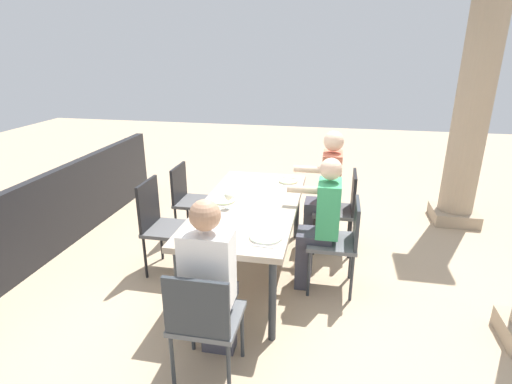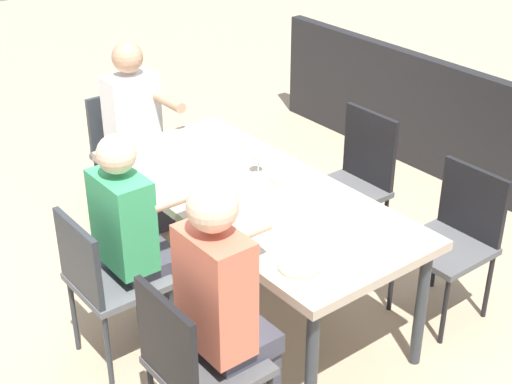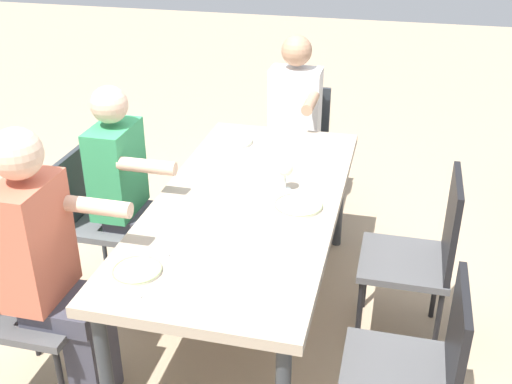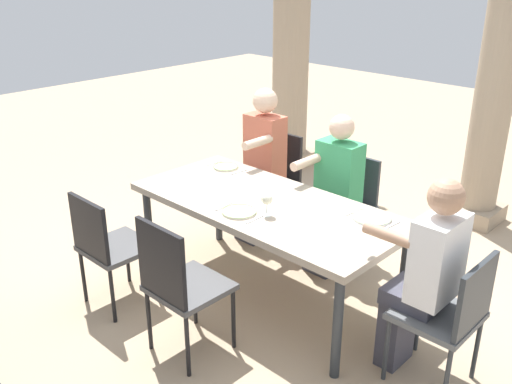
{
  "view_description": "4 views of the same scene",
  "coord_description": "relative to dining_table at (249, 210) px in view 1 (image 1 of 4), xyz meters",
  "views": [
    {
      "loc": [
        3.47,
        0.75,
        2.16
      ],
      "look_at": [
        -0.04,
        0.06,
        0.86
      ],
      "focal_mm": 28.29,
      "sensor_mm": 36.0,
      "label": 1
    },
    {
      "loc": [
        -2.81,
        2.18,
        2.66
      ],
      "look_at": [
        -0.14,
        0.09,
        0.84
      ],
      "focal_mm": 52.34,
      "sensor_mm": 36.0,
      "label": 2
    },
    {
      "loc": [
        -2.66,
        -0.69,
        2.22
      ],
      "look_at": [
        0.01,
        -0.04,
        0.8
      ],
      "focal_mm": 43.82,
      "sensor_mm": 36.0,
      "label": 3
    },
    {
      "loc": [
        2.48,
        -2.7,
        2.36
      ],
      "look_at": [
        -0.03,
        -0.08,
        0.85
      ],
      "focal_mm": 39.89,
      "sensor_mm": 36.0,
      "label": 4
    }
  ],
  "objects": [
    {
      "name": "fork_0",
      "position": [
        -0.86,
        0.28,
        0.07
      ],
      "size": [
        0.03,
        0.17,
        0.01
      ],
      "primitive_type": "cube",
      "rotation": [
        0.0,
        0.0,
        -0.08
      ],
      "color": "silver",
      "rests_on": "dining_table"
    },
    {
      "name": "chair_west_south",
      "position": [
        -0.71,
        -0.87,
        -0.19
      ],
      "size": [
        0.44,
        0.44,
        0.87
      ],
      "color": "#4F4F50",
      "rests_on": "ground"
    },
    {
      "name": "dining_table",
      "position": [
        0.0,
        0.0,
        0.0
      ],
      "size": [
        1.99,
        0.91,
        0.76
      ],
      "color": "tan",
      "rests_on": "ground"
    },
    {
      "name": "stone_column_near",
      "position": [
        -1.79,
        2.35,
        0.81
      ],
      "size": [
        0.54,
        0.54,
        3.05
      ],
      "color": "tan",
      "rests_on": "ground"
    },
    {
      "name": "plate_1",
      "position": [
        -0.01,
        -0.26,
        0.07
      ],
      "size": [
        0.24,
        0.24,
        0.02
      ],
      "color": "silver",
      "rests_on": "dining_table"
    },
    {
      "name": "chair_west_north",
      "position": [
        -0.71,
        0.87,
        -0.17
      ],
      "size": [
        0.44,
        0.44,
        0.9
      ],
      "color": "#4F4F50",
      "rests_on": "ground"
    },
    {
      "name": "wine_glass_1",
      "position": [
        0.15,
        -0.16,
        0.18
      ],
      "size": [
        0.08,
        0.08,
        0.16
      ],
      "color": "white",
      "rests_on": "dining_table"
    },
    {
      "name": "patio_railing",
      "position": [
        0.0,
        -2.2,
        -0.24
      ],
      "size": [
        4.39,
        0.1,
        0.9
      ],
      "primitive_type": "cube",
      "color": "black",
      "rests_on": "ground"
    },
    {
      "name": "diner_woman_green",
      "position": [
        0.08,
        0.67,
        -0.02
      ],
      "size": [
        0.35,
        0.49,
        1.26
      ],
      "color": "#3F3F4C",
      "rests_on": "ground"
    },
    {
      "name": "spoon_2",
      "position": [
        0.84,
        0.28,
        0.07
      ],
      "size": [
        0.03,
        0.17,
        0.01
      ],
      "primitive_type": "cube",
      "rotation": [
        0.0,
        0.0,
        -0.09
      ],
      "color": "silver",
      "rests_on": "dining_table"
    },
    {
      "name": "plate_0",
      "position": [
        -0.71,
        0.28,
        0.07
      ],
      "size": [
        0.2,
        0.2,
        0.02
      ],
      "color": "silver",
      "rests_on": "dining_table"
    },
    {
      "name": "fork_2",
      "position": [
        0.54,
        0.28,
        0.07
      ],
      "size": [
        0.03,
        0.17,
        0.01
      ],
      "primitive_type": "cube",
      "rotation": [
        0.0,
        0.0,
        -0.06
      ],
      "color": "silver",
      "rests_on": "dining_table"
    },
    {
      "name": "spoon_1",
      "position": [
        0.14,
        -0.26,
        0.07
      ],
      "size": [
        0.02,
        0.17,
        0.01
      ],
      "primitive_type": "cube",
      "rotation": [
        0.0,
        0.0,
        0.03
      ],
      "color": "silver",
      "rests_on": "dining_table"
    },
    {
      "name": "chair_mid_north",
      "position": [
        0.09,
        0.87,
        -0.17
      ],
      "size": [
        0.44,
        0.44,
        0.88
      ],
      "color": "#5B5E61",
      "rests_on": "ground"
    },
    {
      "name": "ground_plane",
      "position": [
        0.0,
        0.0,
        -0.69
      ],
      "size": [
        16.0,
        16.0,
        0.0
      ],
      "primitive_type": "plane",
      "color": "tan"
    },
    {
      "name": "chair_head_east",
      "position": [
        1.41,
        0.0,
        -0.18
      ],
      "size": [
        0.44,
        0.44,
        0.87
      ],
      "color": "#5B5E61",
      "rests_on": "ground"
    },
    {
      "name": "spoon_0",
      "position": [
        -0.56,
        0.28,
        0.07
      ],
      "size": [
        0.03,
        0.17,
        0.01
      ],
      "primitive_type": "cube",
      "rotation": [
        0.0,
        0.0,
        -0.07
      ],
      "color": "silver",
      "rests_on": "dining_table"
    },
    {
      "name": "diner_guest_third",
      "position": [
        -0.71,
        0.69,
        0.03
      ],
      "size": [
        0.35,
        0.5,
        1.34
      ],
      "color": "#3F3F4C",
      "rests_on": "ground"
    },
    {
      "name": "fork_1",
      "position": [
        -0.16,
        -0.26,
        0.07
      ],
      "size": [
        0.03,
        0.17,
        0.01
      ],
      "primitive_type": "cube",
      "rotation": [
        0.0,
        0.0,
        0.11
      ],
      "color": "silver",
      "rests_on": "dining_table"
    },
    {
      "name": "plate_2",
      "position": [
        0.69,
        0.28,
        0.07
      ],
      "size": [
        0.26,
        0.26,
        0.02
      ],
      "color": "white",
      "rests_on": "dining_table"
    },
    {
      "name": "diner_man_white",
      "position": [
        1.23,
        -0.0,
        -0.01
      ],
      "size": [
        0.49,
        0.35,
        1.28
      ],
      "color": "#3F3F4C",
      "rests_on": "ground"
    },
    {
      "name": "chair_mid_south",
      "position": [
        0.09,
        -0.88,
        -0.16
      ],
      "size": [
        0.44,
        0.44,
        0.94
      ],
      "color": "#4F4F50",
      "rests_on": "ground"
    }
  ]
}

